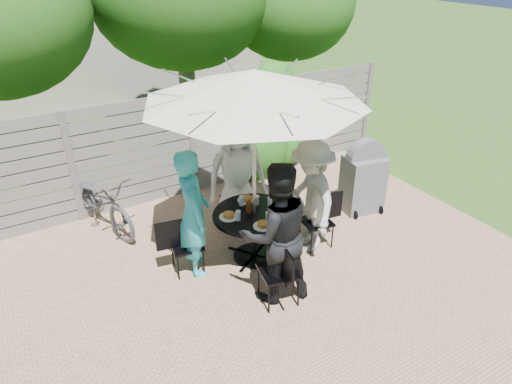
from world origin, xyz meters
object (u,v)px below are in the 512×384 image
person_back (237,175)px  glass_left (238,216)px  patio_table (254,227)px  chair_back (236,209)px  umbrella (254,86)px  person_front (276,234)px  plate_left (229,216)px  person_left (193,213)px  chair_right (317,231)px  glass_front (268,217)px  plate_extra (274,220)px  bicycle (100,202)px  bbq_grill (363,179)px  syrup_jug (249,207)px  coffee_cup (256,200)px  glass_back (241,201)px  chair_front (279,284)px  plate_front (263,225)px  person_right (311,197)px  plate_right (279,207)px  glass_right (270,202)px  chair_left (187,255)px  plate_back (247,199)px

person_back → glass_left: size_ratio=13.20×
patio_table → chair_back: bearing=77.5°
umbrella → person_front: umbrella is taller
plate_left → patio_table: bearing=-12.5°
person_back → chair_back: bearing=90.1°
person_front → person_left: bearing=-45.0°
glass_left → chair_right: bearing=-7.5°
glass_front → glass_left: bearing=144.5°
patio_table → plate_extra: size_ratio=5.58×
person_left → bicycle: 1.96m
umbrella → bbq_grill: 2.92m
umbrella → syrup_jug: size_ratio=20.58×
person_front → plate_extra: bearing=-108.8°
person_front → coffee_cup: (0.32, 1.00, -0.12)m
patio_table → person_left: person_left is taller
glass_left → bbq_grill: 2.51m
plate_left → glass_back: bearing=33.0°
patio_table → glass_front: size_ratio=9.57×
chair_right → glass_left: bearing=-0.1°
person_left → chair_front: size_ratio=1.92×
coffee_cup → bicycle: bicycle is taller
patio_table → person_back: 0.93m
chair_back → bbq_grill: bearing=82.1°
person_left → glass_front: (0.86, -0.46, -0.08)m
plate_front → chair_front: bearing=-102.5°
person_back → person_front: person_back is taller
plate_left → coffee_cup: 0.51m
person_left → person_right: bearing=-90.0°
chair_right → plate_right: (-0.59, 0.13, 0.51)m
syrup_jug → glass_front: bearing=-74.5°
person_front → person_right: (0.99, 0.63, -0.08)m
plate_extra → chair_right: bearing=8.5°
chair_front → syrup_jug: (0.16, 1.00, 0.54)m
bicycle → person_front: bearing=-78.9°
plate_extra → glass_left: size_ratio=1.71×
chair_right → glass_right: (-0.67, 0.25, 0.56)m
syrup_jug → chair_front: bearing=-99.1°
umbrella → chair_back: (0.21, 0.94, -2.22)m
patio_table → glass_left: glass_left is taller
person_back → plate_right: person_back is taller
chair_back → glass_right: size_ratio=6.23×
patio_table → umbrella: 1.97m
glass_front → person_left: bearing=152.0°
bbq_grill → chair_back: bearing=171.6°
plate_extra → person_right: bearing=12.3°
plate_right → bicycle: bearing=135.4°
person_left → person_front: size_ratio=0.96×
patio_table → syrup_jug: (-0.05, 0.06, 0.30)m
chair_left → umbrella: bearing=-3.1°
chair_front → plate_back: bearing=-0.5°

